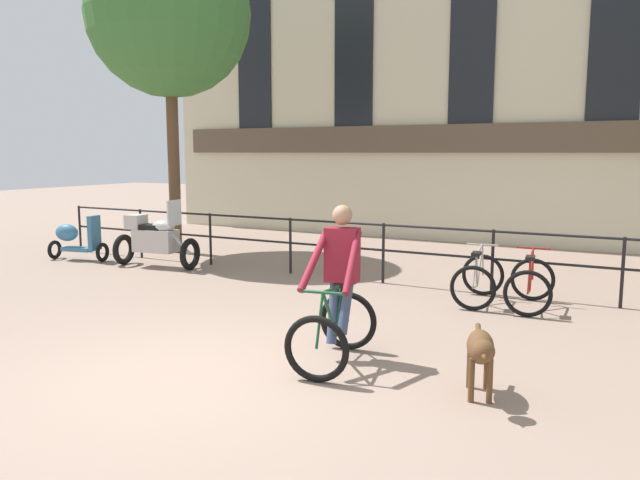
{
  "coord_description": "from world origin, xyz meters",
  "views": [
    {
      "loc": [
        4.05,
        -4.74,
        2.27
      ],
      "look_at": [
        0.0,
        2.86,
        1.05
      ],
      "focal_mm": 35.0,
      "sensor_mm": 36.0,
      "label": 1
    }
  ],
  "objects": [
    {
      "name": "ground_plane",
      "position": [
        0.0,
        0.0,
        0.0
      ],
      "size": [
        60.0,
        60.0,
        0.0
      ],
      "primitive_type": "plane",
      "color": "gray"
    },
    {
      "name": "canal_railing",
      "position": [
        -0.0,
        5.2,
        0.71
      ],
      "size": [
        15.05,
        0.05,
        1.05
      ],
      "color": "black",
      "rests_on": "ground_plane"
    },
    {
      "name": "building_facade",
      "position": [
        -0.0,
        10.99,
        4.56
      ],
      "size": [
        18.0,
        0.72,
        9.16
      ],
      "color": "beige",
      "rests_on": "ground_plane"
    },
    {
      "name": "cyclist_with_bike",
      "position": [
        1.12,
        1.17,
        0.76
      ],
      "size": [
        0.85,
        1.26,
        1.7
      ],
      "rotation": [
        0.0,
        0.0,
        0.16
      ],
      "color": "black",
      "rests_on": "ground_plane"
    },
    {
      "name": "dog",
      "position": [
        2.75,
        0.84,
        0.46
      ],
      "size": [
        0.42,
        0.95,
        0.65
      ],
      "rotation": [
        0.0,
        0.0,
        0.3
      ],
      "color": "brown",
      "rests_on": "ground_plane"
    },
    {
      "name": "parked_motorcycle",
      "position": [
        -4.56,
        4.48,
        0.56
      ],
      "size": [
        1.75,
        0.81,
        1.35
      ],
      "rotation": [
        0.0,
        0.0,
        1.69
      ],
      "color": "black",
      "rests_on": "ground_plane"
    },
    {
      "name": "parked_bicycle_near_lamp",
      "position": [
        1.82,
        4.54,
        0.36
      ],
      "size": [
        0.77,
        1.17,
        0.86
      ],
      "rotation": [
        0.0,
        0.0,
        3.24
      ],
      "color": "black",
      "rests_on": "ground_plane"
    },
    {
      "name": "parked_bicycle_mid_left",
      "position": [
        2.57,
        4.54,
        0.36
      ],
      "size": [
        0.77,
        1.17,
        0.86
      ],
      "rotation": [
        0.0,
        0.0,
        3.24
      ],
      "color": "black",
      "rests_on": "ground_plane"
    },
    {
      "name": "parked_scooter",
      "position": [
        -6.59,
        4.3,
        0.46
      ],
      "size": [
        1.33,
        0.63,
        0.96
      ],
      "rotation": [
        0.0,
        0.0,
        1.76
      ],
      "color": "black",
      "rests_on": "ground_plane"
    },
    {
      "name": "tree_canalside_left",
      "position": [
        -5.46,
        6.13,
        5.21
      ],
      "size": [
        3.56,
        3.56,
        7.01
      ],
      "color": "brown",
      "rests_on": "ground_plane"
    }
  ]
}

